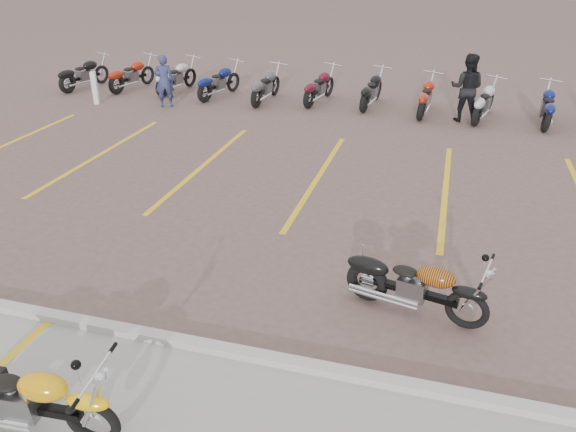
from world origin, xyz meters
name	(u,v)px	position (x,y,z in m)	size (l,w,h in m)	color
ground	(259,270)	(0.00, 0.00, 0.00)	(100.00, 100.00, 0.00)	brown
curb	(208,347)	(0.00, -2.00, 0.06)	(60.00, 0.18, 0.12)	#ADAAA3
parking_stripes	(318,177)	(0.00, 4.00, 0.00)	(38.00, 5.50, 0.01)	gold
yellow_cruiser	(23,400)	(-1.28, -3.70, 0.42)	(2.06, 0.34, 0.85)	black
flame_cruiser	(412,287)	(2.36, -0.46, 0.41)	(1.97, 0.58, 0.82)	black
person_a	(164,81)	(-5.89, 8.37, 0.79)	(0.58, 0.38, 1.59)	navy
person_b	(467,88)	(2.99, 9.34, 0.94)	(0.92, 0.71, 1.89)	black
bollard	(95,88)	(-8.15, 8.05, 0.50)	(0.15, 0.15, 1.00)	silver
bg_bike_row	(397,92)	(1.02, 9.92, 0.55)	(22.40, 2.08, 1.10)	black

